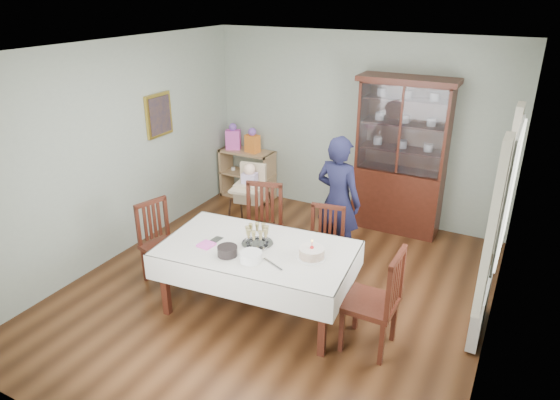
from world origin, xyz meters
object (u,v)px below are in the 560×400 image
Objects in this scene: dining_table at (258,279)px; chair_end_right at (371,319)px; chair_end_left at (164,258)px; champagne_tray at (257,239)px; chair_far_right at (323,262)px; gift_bag_pink at (233,138)px; high_chair at (251,210)px; gift_bag_orange at (252,141)px; birthday_cake at (312,253)px; woman at (338,201)px; chair_far_left at (261,244)px; china_cabinet at (401,154)px; sideboard at (248,174)px.

chair_end_right reaches higher than dining_table.
champagne_tray is (1.24, 0.07, 0.54)m from chair_end_left.
chair_far_right is 2.18× the size of gift_bag_pink.
high_chair is (-2.19, 1.42, 0.11)m from chair_end_right.
chair_end_right is 4.00m from gift_bag_orange.
champagne_tray is at bearing -66.03° from high_chair.
chair_far_right is 1.46m from high_chair.
chair_end_right reaches higher than birthday_cake.
woman is at bearing 75.92° from dining_table.
gift_bag_pink reaches higher than birthday_cake.
birthday_cake is at bearing -50.69° from chair_far_left.
woman is (-0.41, -1.27, -0.30)m from china_cabinet.
chair_end_left is at bearing -179.91° from dining_table.
chair_far_left is 1.18m from chair_end_left.
dining_table is at bearing -125.84° from chair_far_right.
chair_far_right is at bearing 103.45° from birthday_cake.
sideboard is 0.82× the size of high_chair.
chair_end_right is 4.27m from gift_bag_pink.
chair_far_left is 0.99× the size of chair_end_right.
chair_far_right is at bearing -133.66° from chair_end_right.
sideboard is at bearing -21.56° from woman.
china_cabinet is 6.45× the size of champagne_tray.
chair_end_right is (1.27, -0.03, -0.07)m from dining_table.
chair_end_left is 1.45m from high_chair.
gift_bag_orange is at bearing 0.00° from gift_bag_pink.
gift_bag_pink reaches higher than chair_far_right.
gift_bag_pink is (-2.33, 1.27, 0.16)m from woman.
dining_table is at bearing -106.02° from china_cabinet.
chair_end_left is at bearing -80.23° from sideboard.
chair_far_right reaches higher than dining_table.
china_cabinet is at bearing -21.01° from chair_end_left.
chair_end_left is 0.91× the size of chair_end_right.
woman reaches higher than chair_far_left.
dining_table is 2.86m from china_cabinet.
dining_table is 5.26× the size of gift_bag_orange.
high_chair is (-1.27, 0.01, -0.40)m from woman.
dining_table is 3.19m from sideboard.
gift_bag_pink reaches higher than chair_end_right.
woman is (-0.92, 1.41, 0.51)m from chair_end_right.
chair_end_left is (-1.69, -0.81, 0.01)m from chair_far_right.
gift_bag_pink is (-1.98, 2.65, 0.61)m from dining_table.
chair_end_right is (2.55, -0.02, 0.03)m from chair_end_left.
chair_far_right is at bearing -100.69° from china_cabinet.
chair_end_right is at bearing -1.22° from dining_table.
sideboard is (-1.74, 2.67, 0.02)m from dining_table.
chair_end_right is 1.76m from woman.
gift_bag_orange reaches higher than high_chair.
china_cabinet is at bearing -0.03° from gift_bag_pink.
champagne_tray is (0.88, -1.33, 0.40)m from high_chair.
chair_end_left is at bearing -176.99° from champagne_tray.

